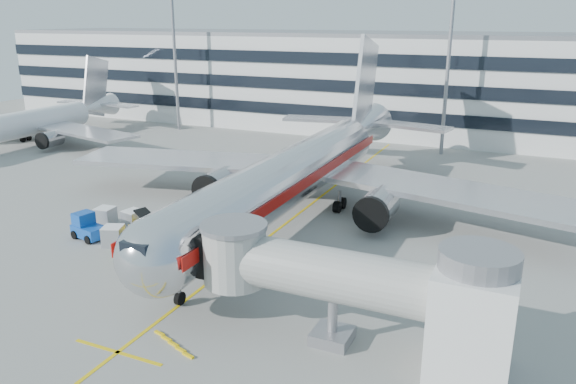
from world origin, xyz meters
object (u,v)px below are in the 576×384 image
at_px(belt_loader, 152,233).
at_px(cargo_container_right, 133,219).
at_px(cargo_container_front, 113,236).
at_px(cargo_container_left, 106,216).
at_px(main_jet, 300,170).
at_px(baggage_tug, 87,227).
at_px(ramp_worker, 121,248).

relative_size(belt_loader, cargo_container_right, 2.81).
bearing_deg(cargo_container_front, belt_loader, 46.11).
xyz_separation_m(cargo_container_left, cargo_container_right, (2.84, 0.33, 0.02)).
height_order(main_jet, cargo_container_left, main_jet).
xyz_separation_m(baggage_tug, ramp_worker, (5.51, -2.31, -0.06)).
distance_m(main_jet, belt_loader, 14.71).
relative_size(baggage_tug, cargo_container_left, 1.95).
bearing_deg(cargo_container_left, baggage_tug, -74.59).
bearing_deg(cargo_container_front, ramp_worker, -38.65).
xyz_separation_m(main_jet, belt_loader, (-8.54, -11.44, -3.56)).
xyz_separation_m(belt_loader, ramp_worker, (0.26, -4.16, 0.22)).
xyz_separation_m(cargo_container_left, cargo_container_front, (3.97, -3.55, 0.02)).
relative_size(cargo_container_front, ramp_worker, 1.12).
height_order(baggage_tug, cargo_container_front, baggage_tug).
relative_size(main_jet, baggage_tug, 15.92).
bearing_deg(baggage_tug, cargo_container_right, 60.52).
bearing_deg(cargo_container_right, belt_loader, -26.64).
relative_size(cargo_container_left, cargo_container_front, 0.82).
bearing_deg(cargo_container_front, baggage_tug, 172.90).
bearing_deg(main_jet, ramp_worker, -117.93).
bearing_deg(belt_loader, baggage_tug, -160.62).
bearing_deg(baggage_tug, main_jet, 43.96).
height_order(belt_loader, cargo_container_front, belt_loader).
bearing_deg(cargo_container_left, belt_loader, -12.14).
distance_m(baggage_tug, ramp_worker, 5.97).
xyz_separation_m(main_jet, cargo_container_left, (-14.65, -10.13, -3.43)).
xyz_separation_m(belt_loader, cargo_container_right, (-3.27, 1.64, 0.15)).
bearing_deg(cargo_container_left, cargo_container_front, -41.78).
bearing_deg(belt_loader, main_jet, 53.29).
relative_size(main_jet, cargo_container_front, 25.42).
xyz_separation_m(cargo_container_right, ramp_worker, (3.54, -5.80, 0.07)).
height_order(main_jet, belt_loader, main_jet).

